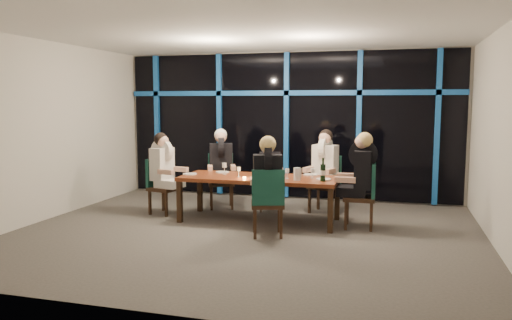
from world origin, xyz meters
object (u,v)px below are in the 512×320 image
object	(u,v)px
chair_far_mid	(270,183)
chair_far_right	(326,181)
diner_far_mid	(270,164)
diner_far_right	(324,159)
dining_table	(259,181)
diner_end_right	(360,166)
chair_far_left	(221,177)
diner_far_left	(221,157)
water_pitcher	(297,174)
diner_end_left	(164,161)
chair_near_mid	(268,199)
diner_near_mid	(268,171)
wine_bottle	(323,172)
chair_end_left	(160,183)
chair_end_right	(365,192)

from	to	relation	value
chair_far_mid	chair_far_right	xyz separation A→B (m)	(1.02, 0.13, 0.07)
diner_far_mid	diner_far_right	bearing A→B (deg)	-9.62
dining_table	diner_end_right	world-z (taller)	diner_end_right
diner_far_mid	chair_far_left	bearing A→B (deg)	159.44
diner_far_left	water_pitcher	world-z (taller)	diner_far_left
water_pitcher	chair_far_right	bearing A→B (deg)	94.85
diner_end_left	chair_near_mid	bearing A→B (deg)	-101.65
diner_end_left	water_pitcher	xyz separation A→B (m)	(2.44, -0.29, -0.09)
chair_near_mid	water_pitcher	world-z (taller)	chair_near_mid
chair_far_right	diner_near_mid	distance (m)	2.02
chair_far_left	dining_table	bearing A→B (deg)	-64.31
dining_table	diner_far_right	size ratio (longest dim) A/B	2.62
chair_near_mid	water_pitcher	distance (m)	0.82
dining_table	diner_far_left	distance (m)	1.30
chair_far_right	diner_far_left	distance (m)	1.98
diner_end_right	diner_far_right	bearing A→B (deg)	-146.01
wine_bottle	chair_far_mid	bearing A→B (deg)	136.02
diner_far_mid	chair_far_right	bearing A→B (deg)	-5.12
chair_end_left	diner_end_left	world-z (taller)	diner_end_left
chair_end_left	water_pitcher	xyz separation A→B (m)	(2.53, -0.30, 0.30)
chair_near_mid	diner_far_right	size ratio (longest dim) A/B	1.02
diner_far_right	wine_bottle	distance (m)	1.15
chair_far_left	diner_end_left	bearing A→B (deg)	-155.16
chair_far_right	wine_bottle	xyz separation A→B (m)	(0.11, -1.22, 0.32)
dining_table	chair_end_left	xyz separation A→B (m)	(-1.85, 0.09, -0.13)
diner_end_left	water_pitcher	bearing A→B (deg)	-83.39
diner_far_left	wine_bottle	world-z (taller)	diner_far_left
chair_near_mid	chair_far_left	bearing A→B (deg)	-70.34
chair_end_left	chair_end_right	bearing A→B (deg)	-78.21
chair_far_right	diner_end_right	xyz separation A→B (m)	(0.67, -1.05, 0.41)
diner_far_right	diner_end_right	bearing A→B (deg)	-38.22
dining_table	chair_end_left	world-z (taller)	chair_end_left
chair_end_left	dining_table	bearing A→B (deg)	-79.40
dining_table	diner_end_left	xyz separation A→B (m)	(-1.76, 0.07, 0.26)
chair_far_mid	water_pitcher	size ratio (longest dim) A/B	4.43
dining_table	chair_end_left	distance (m)	1.85
chair_far_right	water_pitcher	distance (m)	1.32
chair_far_mid	diner_far_left	xyz separation A→B (m)	(-0.91, -0.09, 0.47)
chair_near_mid	diner_far_mid	bearing A→B (deg)	-94.21
chair_near_mid	chair_far_right	bearing A→B (deg)	-123.83
chair_far_left	diner_end_left	world-z (taller)	diner_end_left
dining_table	diner_far_left	xyz separation A→B (m)	(-0.96, 0.82, 0.28)
diner_end_right	chair_near_mid	bearing A→B (deg)	-55.52
chair_end_left	diner_far_right	bearing A→B (deg)	-59.44
diner_end_right	wine_bottle	xyz separation A→B (m)	(-0.56, -0.18, -0.09)
wine_bottle	water_pitcher	size ratio (longest dim) A/B	1.81
dining_table	diner_end_right	distance (m)	1.67
chair_end_left	wine_bottle	size ratio (longest dim) A/B	2.69
chair_far_right	diner_near_mid	xyz separation A→B (m)	(-0.60, -1.89, 0.40)
chair_far_mid	chair_end_left	distance (m)	1.97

